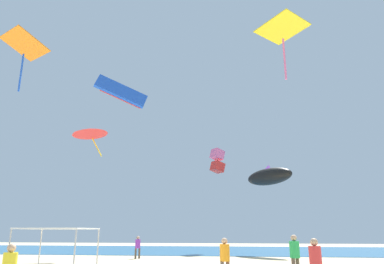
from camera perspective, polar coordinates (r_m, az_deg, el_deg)
name	(u,v)px	position (r m, az deg, el deg)	size (l,w,h in m)	color
ocean_strip	(219,250)	(43.57, 4.35, -18.12)	(110.00, 21.85, 0.03)	#28608C
canopy_tent	(58,230)	(19.46, -20.46, -14.35)	(3.24, 2.72, 2.21)	#B2B2B7
person_leftmost	(295,252)	(18.18, 15.93, -17.83)	(0.45, 0.45, 1.90)	brown
person_central	(138,245)	(30.27, -8.57, -17.29)	(0.41, 0.40, 1.70)	brown
person_rightmost	(316,260)	(14.25, 18.95, -18.61)	(0.43, 0.43, 1.81)	brown
person_far_shore	(225,256)	(16.46, 5.20, -18.87)	(0.42, 0.42, 1.78)	brown
kite_diamond_yellow	(282,31)	(24.24, 14.10, 15.26)	(3.64, 3.64, 3.69)	yellow
kite_box_pink	(217,161)	(40.76, 4.04, -4.56)	(1.83, 1.79, 2.74)	pink
kite_parafoil_blue	(121,92)	(37.92, -11.13, 6.25)	(4.96, 3.12, 3.38)	blue
kite_delta_red	(90,131)	(28.51, -15.82, 0.09)	(2.84, 2.80, 2.16)	red
kite_inflatable_black	(269,176)	(36.25, 12.06, -6.88)	(5.19, 5.39, 2.17)	black
kite_diamond_orange	(25,47)	(27.60, -24.94, 12.13)	(3.41, 3.36, 3.90)	orange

